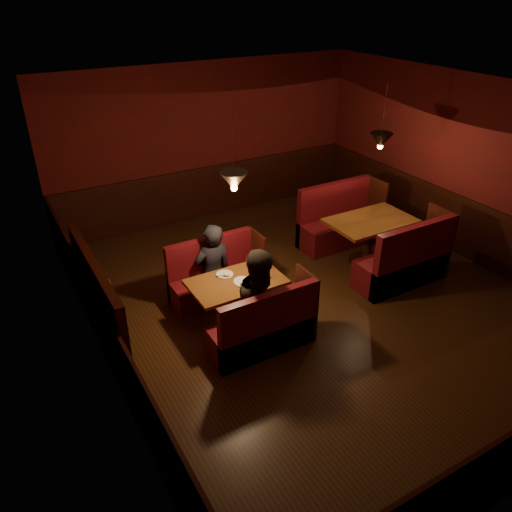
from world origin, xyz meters
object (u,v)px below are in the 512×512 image
second_bench_near (405,265)px  diner_b (262,287)px  second_bench_far (339,224)px  diner_a (212,252)px  main_bench_near (265,331)px  second_table (370,231)px  main_bench_far (216,279)px  main_table (237,290)px

second_bench_near → diner_b: 2.65m
second_bench_far → diner_a: bearing=-168.7°
main_bench_near → diner_a: size_ratio=0.88×
second_table → second_bench_far: size_ratio=0.90×
main_bench_far → second_bench_near: size_ratio=0.90×
main_bench_near → diner_a: 1.46m
main_table → diner_b: 0.65m
main_table → main_bench_near: (0.01, -0.70, -0.22)m
main_table → second_bench_near: size_ratio=0.82×
second_bench_near → diner_a: diner_a is taller
second_bench_near → diner_b: (-2.60, -0.13, 0.50)m
main_table → second_bench_near: second_bench_near is taller
main_bench_far → second_table: (2.62, -0.31, 0.27)m
main_bench_far → diner_b: 1.37m
second_table → second_bench_near: second_bench_near is taller
second_table → diner_b: (-2.57, -0.95, 0.27)m
second_table → second_bench_far: second_bench_far is taller
second_bench_far → diner_a: 2.79m
second_table → second_bench_far: (0.03, 0.81, -0.23)m
main_table → diner_b: size_ratio=0.74×
main_table → second_table: main_table is taller
main_bench_near → main_table: bearing=91.1°
main_bench_near → second_bench_far: size_ratio=0.90×
second_bench_far → second_bench_near: (0.00, -1.63, 0.00)m
main_bench_near → diner_a: (-0.05, 1.37, 0.48)m
main_table → second_bench_far: second_bench_far is taller
diner_a → diner_b: (0.10, -1.22, 0.07)m
main_bench_far → main_bench_near: bearing=-90.0°
main_table → diner_a: size_ratio=0.80×
second_bench_near → diner_a: bearing=158.0°
second_bench_far → diner_b: diner_b is taller
main_bench_near → second_table: 2.85m
diner_b → diner_a: bearing=88.3°
main_bench_near → second_bench_far: second_bench_far is taller
second_table → diner_b: diner_b is taller
main_bench_near → second_table: main_bench_near is taller
main_bench_near → second_bench_near: bearing=6.1°
second_bench_far → diner_b: size_ratio=0.89×
main_bench_far → second_table: 2.65m
second_table → diner_b: bearing=-159.7°
main_table → second_bench_near: bearing=-8.9°
second_bench_near → second_bench_far: bearing=90.0°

